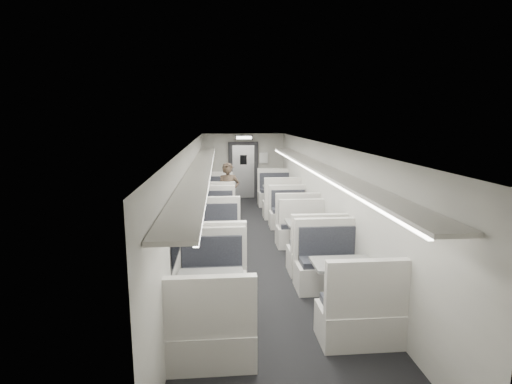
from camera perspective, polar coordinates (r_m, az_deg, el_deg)
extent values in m
cube|color=black|center=(9.27, 0.36, -8.46)|extent=(3.00, 12.00, 0.12)
cube|color=silver|center=(8.78, 0.38, 7.29)|extent=(3.00, 12.00, 0.12)
cube|color=#B7B5AB|center=(14.91, -1.85, 3.74)|extent=(3.00, 0.12, 2.40)
cube|color=#B7B5AB|center=(3.30, 11.21, -21.77)|extent=(3.00, 0.12, 2.40)
cube|color=#B7B5AB|center=(8.93, -9.65, -0.96)|extent=(0.12, 12.00, 2.40)
cube|color=#B7B5AB|center=(9.22, 10.07, -0.62)|extent=(0.12, 12.00, 2.40)
cube|color=beige|center=(11.57, -5.77, -3.13)|extent=(1.11, 0.62, 0.47)
cube|color=black|center=(11.53, -5.80, -1.70)|extent=(0.99, 0.49, 0.10)
cube|color=beige|center=(11.22, -5.84, -0.41)|extent=(1.11, 0.13, 0.73)
cube|color=beige|center=(13.17, -5.70, -1.46)|extent=(1.11, 0.62, 0.47)
cube|color=black|center=(13.08, -5.72, -0.25)|extent=(0.99, 0.49, 0.10)
cube|color=beige|center=(13.28, -5.74, 1.29)|extent=(1.11, 0.13, 0.73)
cylinder|color=silver|center=(12.34, -5.75, -1.67)|extent=(0.10, 0.10, 0.72)
cylinder|color=silver|center=(12.42, -5.72, -3.23)|extent=(0.38, 0.38, 0.03)
cube|color=gray|center=(12.26, -5.78, 0.17)|extent=(0.92, 0.63, 0.04)
cube|color=beige|center=(9.32, -5.92, -6.56)|extent=(1.07, 0.59, 0.45)
cube|color=black|center=(9.27, -5.95, -4.87)|extent=(0.94, 0.47, 0.10)
cube|color=beige|center=(8.96, -6.01, -3.43)|extent=(1.07, 0.12, 0.70)
cube|color=beige|center=(10.83, -5.81, -4.13)|extent=(1.07, 0.59, 0.45)
cube|color=black|center=(10.73, -5.84, -2.75)|extent=(0.94, 0.47, 0.10)
cube|color=beige|center=(10.91, -5.86, -0.91)|extent=(1.07, 0.12, 0.70)
cylinder|color=silver|center=(10.04, -5.88, -4.59)|extent=(0.10, 0.10, 0.69)
cylinder|color=silver|center=(10.13, -5.84, -6.40)|extent=(0.36, 0.36, 0.03)
cube|color=gray|center=(9.95, -5.92, -2.44)|extent=(0.88, 0.60, 0.04)
cube|color=beige|center=(7.21, -6.16, -11.61)|extent=(1.16, 0.64, 0.49)
cube|color=black|center=(7.13, -6.20, -9.27)|extent=(1.03, 0.51, 0.11)
cube|color=beige|center=(6.77, -6.29, -7.42)|extent=(1.16, 0.13, 0.76)
cube|color=beige|center=(8.81, -5.97, -7.44)|extent=(1.16, 0.64, 0.49)
cube|color=black|center=(8.69, -6.01, -5.62)|extent=(1.03, 0.51, 0.11)
cube|color=beige|center=(8.87, -6.02, -3.11)|extent=(1.16, 0.13, 0.76)
cylinder|color=silver|center=(7.96, -6.07, -8.43)|extent=(0.11, 0.11, 0.75)
cylinder|color=silver|center=(8.08, -6.02, -10.85)|extent=(0.39, 0.39, 0.03)
cube|color=gray|center=(7.83, -6.13, -5.52)|extent=(0.96, 0.66, 0.04)
cube|color=beige|center=(5.24, -6.59, -20.76)|extent=(1.11, 0.62, 0.47)
cube|color=black|center=(5.13, -6.65, -17.83)|extent=(0.98, 0.49, 0.10)
cube|color=beige|center=(4.76, -6.81, -15.97)|extent=(1.11, 0.13, 0.73)
cube|color=beige|center=(6.69, -6.24, -13.51)|extent=(1.11, 0.62, 0.47)
cube|color=black|center=(6.55, -6.29, -11.32)|extent=(0.98, 0.49, 0.10)
cube|color=beige|center=(6.68, -6.31, -8.01)|extent=(1.11, 0.13, 0.73)
cylinder|color=silver|center=(5.90, -6.41, -15.61)|extent=(0.10, 0.10, 0.72)
cylinder|color=silver|center=(6.06, -6.34, -18.54)|extent=(0.38, 0.38, 0.03)
cube|color=gray|center=(5.73, -6.50, -12.00)|extent=(0.92, 0.63, 0.04)
cube|color=beige|center=(12.06, 3.80, -2.50)|extent=(1.15, 0.64, 0.49)
cube|color=black|center=(12.03, 3.79, -1.08)|extent=(1.02, 0.51, 0.11)
cube|color=beige|center=(11.71, 4.01, 0.22)|extent=(1.15, 0.13, 0.76)
cube|color=beige|center=(13.70, 2.71, -0.92)|extent=(1.15, 0.64, 0.49)
cube|color=black|center=(13.61, 2.74, 0.29)|extent=(1.02, 0.51, 0.11)
cube|color=beige|center=(13.82, 2.60, 1.81)|extent=(1.15, 0.13, 0.76)
cylinder|color=silver|center=(12.85, 3.22, -1.09)|extent=(0.11, 0.11, 0.75)
cylinder|color=silver|center=(12.93, 3.21, -2.65)|extent=(0.39, 0.39, 0.03)
cube|color=gray|center=(12.77, 3.24, 0.75)|extent=(0.96, 0.65, 0.04)
cube|color=beige|center=(9.55, 6.24, -6.17)|extent=(1.05, 0.58, 0.45)
cube|color=black|center=(9.50, 6.24, -4.54)|extent=(0.93, 0.47, 0.10)
cube|color=beige|center=(9.20, 6.57, -3.14)|extent=(1.05, 0.12, 0.69)
cube|color=beige|center=(11.01, 4.67, -3.88)|extent=(1.05, 0.58, 0.45)
cube|color=black|center=(10.92, 4.72, -2.54)|extent=(0.93, 0.47, 0.10)
cube|color=beige|center=(11.09, 4.53, -0.76)|extent=(1.05, 0.12, 0.69)
cylinder|color=silver|center=(10.25, 5.41, -4.31)|extent=(0.10, 0.10, 0.68)
cylinder|color=silver|center=(10.33, 5.38, -6.06)|extent=(0.36, 0.36, 0.03)
cube|color=gray|center=(10.15, 5.45, -2.22)|extent=(0.87, 0.59, 0.04)
cube|color=beige|center=(7.95, 8.70, -9.60)|extent=(1.12, 0.62, 0.47)
cube|color=black|center=(7.88, 8.71, -7.54)|extent=(0.99, 0.50, 0.11)
cube|color=beige|center=(7.55, 9.24, -5.86)|extent=(1.12, 0.13, 0.74)
cube|color=beige|center=(9.47, 6.34, -6.23)|extent=(1.12, 0.62, 0.47)
cube|color=black|center=(9.36, 6.42, -4.58)|extent=(0.99, 0.50, 0.11)
cube|color=beige|center=(9.53, 6.15, -2.35)|extent=(1.12, 0.13, 0.74)
cylinder|color=silver|center=(8.66, 7.43, -6.97)|extent=(0.11, 0.11, 0.73)
cylinder|color=silver|center=(8.77, 7.38, -9.14)|extent=(0.38, 0.38, 0.03)
cube|color=gray|center=(8.55, 7.50, -4.38)|extent=(0.93, 0.63, 0.04)
cube|color=beige|center=(5.80, 14.72, -17.75)|extent=(1.13, 0.63, 0.48)
cube|color=black|center=(5.69, 14.75, -15.01)|extent=(1.00, 0.50, 0.11)
cube|color=beige|center=(5.34, 15.88, -13.07)|extent=(1.13, 0.13, 0.74)
cube|color=beige|center=(7.23, 10.23, -11.72)|extent=(1.13, 0.63, 0.48)
cube|color=black|center=(7.09, 10.37, -9.62)|extent=(1.00, 0.50, 0.11)
cube|color=beige|center=(7.23, 9.91, -6.55)|extent=(1.13, 0.13, 0.74)
cylinder|color=silver|center=(6.45, 12.24, -13.38)|extent=(0.11, 0.11, 0.73)
cylinder|color=silver|center=(6.59, 12.12, -16.18)|extent=(0.38, 0.38, 0.03)
cube|color=gray|center=(6.29, 12.39, -9.97)|extent=(0.94, 0.64, 0.04)
imported|color=black|center=(11.32, -3.95, -0.16)|extent=(0.66, 0.46, 1.73)
cube|color=black|center=(12.25, -8.11, 2.88)|extent=(0.02, 1.18, 0.84)
cube|color=black|center=(10.08, -8.74, 1.23)|extent=(0.02, 1.18, 0.84)
cube|color=black|center=(7.92, -9.72, -1.32)|extent=(0.02, 1.18, 0.84)
cube|color=black|center=(5.79, -11.42, -5.76)|extent=(0.02, 1.18, 0.84)
cube|color=beige|center=(8.50, -7.93, 3.43)|extent=(0.46, 10.40, 0.05)
cube|color=white|center=(8.50, -6.58, 3.12)|extent=(0.05, 10.20, 0.04)
cube|color=beige|center=(8.74, 8.83, 3.60)|extent=(0.46, 10.40, 0.05)
cube|color=white|center=(8.70, 7.54, 3.27)|extent=(0.05, 10.20, 0.04)
cube|color=black|center=(14.81, -1.82, 3.11)|extent=(1.10, 0.10, 2.10)
cube|color=silver|center=(14.79, -1.81, 2.91)|extent=(0.80, 0.05, 1.95)
cube|color=black|center=(14.70, -1.81, 4.63)|extent=(0.25, 0.02, 0.35)
cube|color=black|center=(14.22, -1.73, 7.78)|extent=(0.62, 0.10, 0.16)
cube|color=white|center=(14.16, -1.72, 7.77)|extent=(0.54, 0.02, 0.10)
cube|color=silver|center=(14.80, 1.09, 4.86)|extent=(0.32, 0.02, 0.40)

